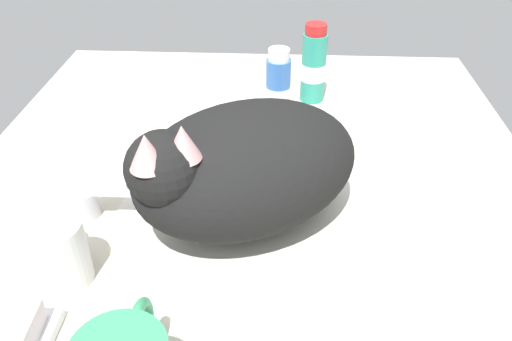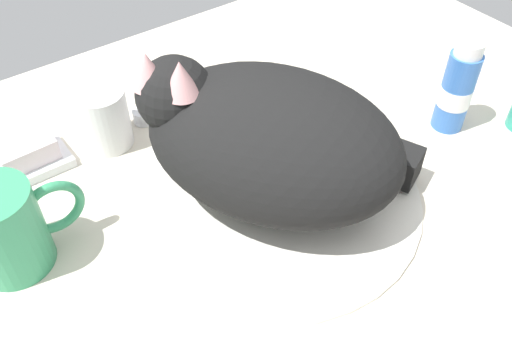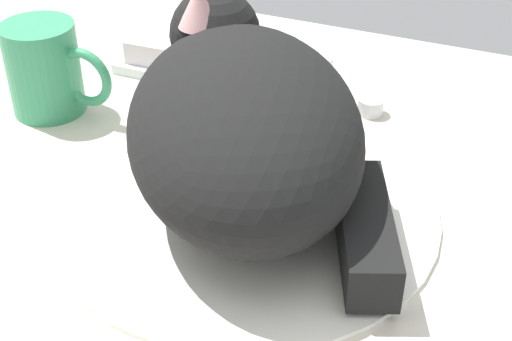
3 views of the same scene
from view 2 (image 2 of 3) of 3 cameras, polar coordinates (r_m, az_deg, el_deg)
ground_plane at (r=64.50cm, az=1.57°, el=-3.56°), size 110.00×82.50×3.00cm
sink_basin at (r=63.07cm, az=1.61°, el=-2.37°), size 34.01×34.01×0.89cm
faucet at (r=73.97cm, az=-7.50°, el=7.63°), size 13.68×11.03×5.83cm
cat at (r=57.87cm, az=1.13°, el=3.36°), size 31.25×33.73×16.71cm
coffee_mug at (r=58.96cm, az=-24.34°, el=-5.51°), size 12.10×7.66×9.78cm
rinse_cup at (r=70.13cm, az=-15.46°, el=5.23°), size 6.18×6.18×7.76cm
soap_dish at (r=71.74cm, az=-22.27°, el=0.73°), size 9.00×6.40×1.20cm
soap_bar at (r=70.53cm, az=-22.68°, el=1.87°), size 6.68×4.68×2.68cm
toothpaste_bottle at (r=73.60cm, az=20.08°, el=7.95°), size 4.08×4.08×12.50cm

